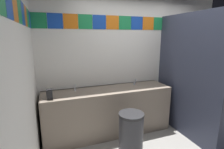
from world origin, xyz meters
name	(u,v)px	position (x,y,z in m)	size (l,w,h in m)	color
wall_back	(135,56)	(0.00, 1.46, 1.42)	(3.84, 0.09, 2.83)	white
wall_side	(18,80)	(-1.96, 0.00, 1.42)	(0.09, 2.84, 2.83)	white
vanity_counter	(108,111)	(-0.70, 1.13, 0.44)	(2.34, 0.59, 0.87)	gray
faucet_left	(75,88)	(-1.28, 1.22, 0.92)	(0.04, 0.10, 0.14)	silver
faucet_right	(135,82)	(-0.11, 1.22, 0.92)	(0.04, 0.10, 0.14)	silver
soap_dispenser	(49,94)	(-1.71, 0.95, 0.94)	(0.09, 0.09, 0.16)	black
stall_divider	(204,79)	(0.76, 0.39, 1.10)	(0.92, 1.54, 2.21)	#33384C
toilet	(191,108)	(1.14, 0.95, 0.30)	(0.39, 0.49, 0.74)	white
trash_bin	(131,134)	(-0.57, 0.42, 0.34)	(0.39, 0.39, 0.68)	#333338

